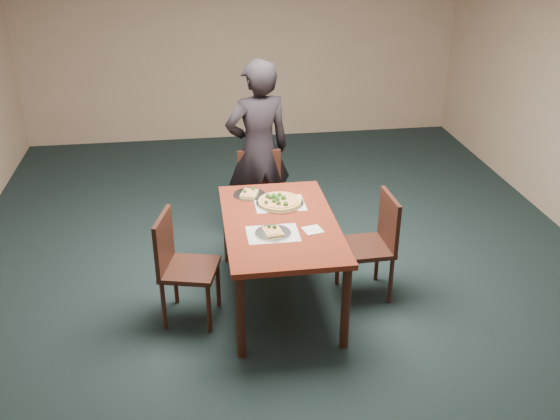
{
  "coord_description": "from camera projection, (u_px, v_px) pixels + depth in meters",
  "views": [
    {
      "loc": [
        -0.73,
        -4.58,
        3.04
      ],
      "look_at": [
        -0.09,
        -0.19,
        0.85
      ],
      "focal_mm": 40.0,
      "sensor_mm": 36.0,
      "label": 1
    }
  ],
  "objects": [
    {
      "name": "ground",
      "position": [
        287.0,
        286.0,
        5.51
      ],
      "size": [
        8.0,
        8.0,
        0.0
      ],
      "primitive_type": "plane",
      "color": "black",
      "rests_on": "ground"
    },
    {
      "name": "room_shell",
      "position": [
        288.0,
        94.0,
        4.74
      ],
      "size": [
        8.0,
        8.0,
        8.0
      ],
      "color": "tan",
      "rests_on": "ground"
    },
    {
      "name": "dining_table",
      "position": [
        280.0,
        231.0,
        5.04
      ],
      "size": [
        0.9,
        1.5,
        0.75
      ],
      "color": "maroon",
      "rests_on": "ground"
    },
    {
      "name": "chair_far",
      "position": [
        260.0,
        193.0,
        6.05
      ],
      "size": [
        0.44,
        0.44,
        0.91
      ],
      "rotation": [
        0.0,
        0.0,
        -0.04
      ],
      "color": "black",
      "rests_on": "ground"
    },
    {
      "name": "chair_left",
      "position": [
        179.0,
        262.0,
        4.88
      ],
      "size": [
        0.51,
        0.51,
        0.91
      ],
      "rotation": [
        0.0,
        0.0,
        1.32
      ],
      "color": "black",
      "rests_on": "ground"
    },
    {
      "name": "chair_right",
      "position": [
        375.0,
        240.0,
        5.2
      ],
      "size": [
        0.43,
        0.43,
        0.91
      ],
      "rotation": [
        0.0,
        0.0,
        -1.53
      ],
      "color": "black",
      "rests_on": "ground"
    },
    {
      "name": "diner",
      "position": [
        258.0,
        151.0,
        6.03
      ],
      "size": [
        0.73,
        0.57,
        1.78
      ],
      "primitive_type": "imported",
      "rotation": [
        0.0,
        0.0,
        3.38
      ],
      "color": "black",
      "rests_on": "ground"
    },
    {
      "name": "placemat_main",
      "position": [
        280.0,
        204.0,
        5.28
      ],
      "size": [
        0.42,
        0.32,
        0.0
      ],
      "primitive_type": "cube",
      "color": "white",
      "rests_on": "dining_table"
    },
    {
      "name": "placemat_near",
      "position": [
        273.0,
        234.0,
        4.8
      ],
      "size": [
        0.4,
        0.3,
        0.0
      ],
      "primitive_type": "cube",
      "color": "white",
      "rests_on": "dining_table"
    },
    {
      "name": "pizza_pan",
      "position": [
        279.0,
        201.0,
        5.27
      ],
      "size": [
        0.4,
        0.4,
        0.07
      ],
      "color": "silver",
      "rests_on": "dining_table"
    },
    {
      "name": "slice_plate_near",
      "position": [
        273.0,
        232.0,
        4.8
      ],
      "size": [
        0.28,
        0.28,
        0.06
      ],
      "color": "silver",
      "rests_on": "dining_table"
    },
    {
      "name": "slice_plate_far",
      "position": [
        249.0,
        194.0,
        5.44
      ],
      "size": [
        0.28,
        0.28,
        0.06
      ],
      "color": "silver",
      "rests_on": "dining_table"
    },
    {
      "name": "napkin",
      "position": [
        313.0,
        230.0,
        4.86
      ],
      "size": [
        0.17,
        0.17,
        0.01
      ],
      "primitive_type": "cube",
      "rotation": [
        0.0,
        0.0,
        0.22
      ],
      "color": "white",
      "rests_on": "dining_table"
    }
  ]
}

